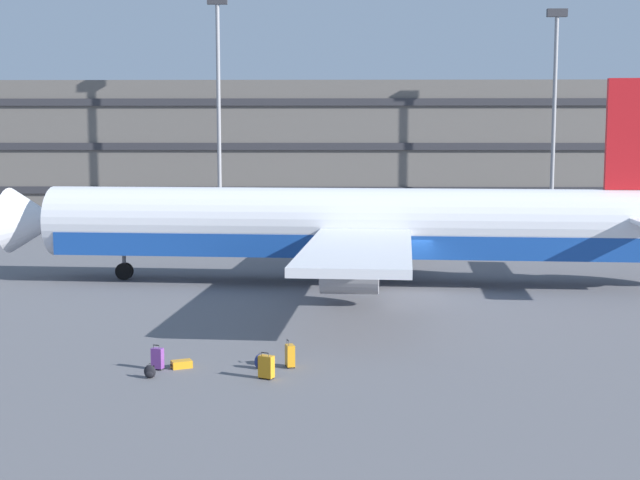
% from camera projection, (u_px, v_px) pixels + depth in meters
% --- Properties ---
extents(ground_plane, '(600.00, 600.00, 0.00)m').
position_uv_depth(ground_plane, '(407.00, 292.00, 42.86)').
color(ground_plane, '#5B5B60').
extents(terminal_structure, '(167.55, 19.58, 12.85)m').
position_uv_depth(terminal_structure, '(367.00, 145.00, 96.10)').
color(terminal_structure, '#605B56').
rests_on(terminal_structure, ground_plane).
extents(airliner, '(36.84, 29.77, 10.29)m').
position_uv_depth(airliner, '(355.00, 227.00, 45.09)').
color(airliner, silver).
rests_on(airliner, ground_plane).
extents(light_mast_left, '(1.80, 0.50, 19.88)m').
position_uv_depth(light_mast_left, '(218.00, 90.00, 80.40)').
color(light_mast_left, gray).
rests_on(light_mast_left, ground_plane).
extents(light_mast_center_left, '(1.80, 0.50, 18.72)m').
position_uv_depth(light_mast_center_left, '(555.00, 96.00, 79.97)').
color(light_mast_center_left, gray).
rests_on(light_mast_center_left, ground_plane).
extents(suitcase_scuffed, '(0.36, 0.45, 0.92)m').
position_uv_depth(suitcase_scuffed, '(290.00, 355.00, 29.01)').
color(suitcase_scuffed, orange).
rests_on(suitcase_scuffed, ground_plane).
extents(suitcase_teal, '(0.53, 0.44, 0.86)m').
position_uv_depth(suitcase_teal, '(266.00, 366.00, 27.65)').
color(suitcase_teal, orange).
rests_on(suitcase_teal, ground_plane).
extents(suitcase_silver, '(0.42, 0.33, 0.84)m').
position_uv_depth(suitcase_silver, '(157.00, 358.00, 28.73)').
color(suitcase_silver, '#72388C').
rests_on(suitcase_silver, ground_plane).
extents(suitcase_orange, '(0.76, 0.63, 0.25)m').
position_uv_depth(suitcase_orange, '(182.00, 364.00, 28.98)').
color(suitcase_orange, orange).
rests_on(suitcase_orange, ground_plane).
extents(backpack_laid_flat, '(0.41, 0.38, 0.54)m').
position_uv_depth(backpack_laid_flat, '(259.00, 362.00, 28.88)').
color(backpack_laid_flat, navy).
rests_on(backpack_laid_flat, ground_plane).
extents(backpack_purple, '(0.39, 0.25, 0.47)m').
position_uv_depth(backpack_purple, '(150.00, 372.00, 27.73)').
color(backpack_purple, black).
rests_on(backpack_purple, ground_plane).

